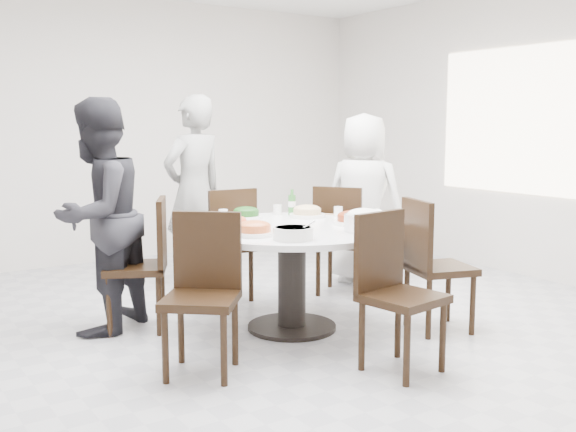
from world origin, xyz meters
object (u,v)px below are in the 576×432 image
chair_n (223,244)px  diner_right (364,199)px  diner_middle (194,192)px  chair_ne (343,240)px  chair_nw (136,265)px  chair_se (440,265)px  rice_bowl (364,223)px  soup_bowl (293,233)px  beverage_bottle (292,202)px  diner_left (98,216)px  chair_sw (201,296)px  dining_table (292,278)px  chair_s (403,294)px

chair_n → diner_right: bearing=175.4°
diner_middle → chair_ne: bearing=123.0°
diner_middle → chair_nw: bearing=32.9°
chair_se → rice_bowl: chair_se is taller
rice_bowl → soup_bowl: (-0.57, 0.01, -0.02)m
beverage_bottle → rice_bowl: bearing=-92.8°
chair_nw → diner_middle: bearing=162.6°
diner_left → rice_bowl: diner_left is taller
chair_sw → soup_bowl: (0.65, -0.01, 0.31)m
chair_nw → diner_right: bearing=122.3°
chair_n → chair_se: (0.88, -1.60, 0.00)m
dining_table → chair_nw: (-0.93, 0.61, 0.10)m
chair_n → diner_left: size_ratio=0.57×
chair_s → diner_left: bearing=116.9°
chair_se → chair_sw: bearing=102.0°
soup_bowl → beverage_bottle: bearing=56.3°
rice_bowl → chair_sw: bearing=178.9°
chair_sw → diner_left: diner_left is taller
chair_ne → chair_se: (-0.08, -1.21, 0.00)m
chair_se → chair_n: bearing=46.5°
chair_nw → chair_s: same height
chair_se → diner_left: (-2.02, 1.33, 0.35)m
dining_table → diner_left: (-1.16, 0.72, 0.45)m
chair_n → beverage_bottle: beverage_bottle is taller
chair_nw → beverage_bottle: size_ratio=4.58×
chair_ne → diner_right: 0.56m
chair_n → diner_right: 1.42m
diner_left → beverage_bottle: bearing=134.3°
chair_s → chair_se: same height
chair_sw → rice_bowl: 1.27m
chair_nw → chair_se: bearing=83.1°
rice_bowl → beverage_bottle: size_ratio=1.32×
chair_sw → diner_right: (2.29, 1.24, 0.31)m
chair_ne → chair_n: 1.04m
chair_n → soup_bowl: bearing=82.2°
chair_ne → chair_n: size_ratio=1.00×
diner_right → rice_bowl: diner_right is taller
dining_table → diner_middle: (-0.01, 1.54, 0.49)m
chair_sw → beverage_bottle: (1.27, 0.92, 0.38)m
chair_nw → beverage_bottle: bearing=111.6°
chair_n → chair_s: (0.10, -2.05, 0.00)m
chair_ne → chair_n: bearing=32.5°
diner_left → chair_s: bearing=88.1°
chair_ne → diner_middle: size_ratio=0.55×
dining_table → diner_left: diner_left is taller
chair_ne → diner_right: size_ratio=0.61×
chair_ne → diner_middle: 1.40m
chair_sw → soup_bowl: size_ratio=3.68×
diner_left → beverage_bottle: (1.49, -0.24, 0.02)m
chair_sw → dining_table: bearing=64.6°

